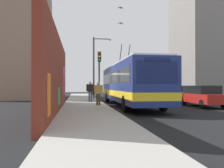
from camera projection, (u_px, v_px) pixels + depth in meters
name	position (u px, v px, depth m)	size (l,w,h in m)	color
ground_plane	(105.00, 106.00, 17.87)	(80.00, 80.00, 0.00)	black
sidewalk_slab	(85.00, 105.00, 17.63)	(48.00, 3.20, 0.15)	#9E9B93
graffiti_wall	(57.00, 75.00, 13.10)	(13.32, 0.32, 4.37)	maroon
building_far_left	(21.00, 28.00, 28.93)	(10.24, 6.55, 17.70)	gray
building_far_right	(205.00, 38.00, 34.55)	(8.69, 8.08, 17.57)	gray
city_bus	(129.00, 83.00, 17.66)	(12.52, 2.62, 5.02)	navy
parked_car_red	(202.00, 96.00, 17.00)	(4.36, 1.83, 1.58)	#B21E19
parked_car_silver	(173.00, 93.00, 22.19)	(4.36, 1.77, 1.58)	#B7B7BC
parked_car_champagne	(153.00, 92.00, 28.08)	(4.64, 1.79, 1.58)	#C6B793
parked_car_white	(140.00, 91.00, 33.88)	(4.73, 1.93, 1.58)	white
pedestrian_at_curb	(98.00, 92.00, 16.73)	(0.23, 0.75, 1.69)	#3F3326
pedestrian_midblock	(90.00, 90.00, 20.13)	(0.24, 0.71, 1.79)	#2D3F59
traffic_light	(99.00, 68.00, 19.22)	(0.49, 0.28, 4.30)	#2D382D
street_lamp	(96.00, 63.00, 24.27)	(0.44, 1.98, 6.58)	#4C4C51
flying_pigeons	(110.00, 1.00, 20.47)	(8.08, 3.51, 2.55)	slate
curbside_puddle	(115.00, 107.00, 17.17)	(1.58, 1.58, 0.00)	black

